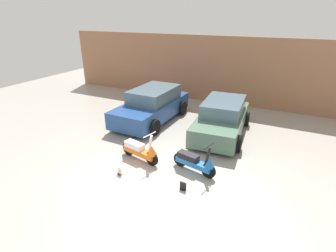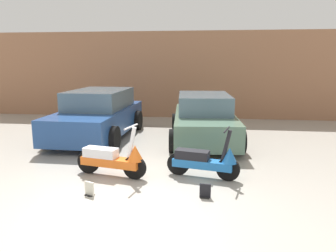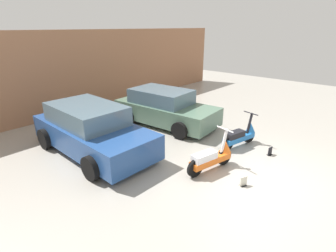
# 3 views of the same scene
# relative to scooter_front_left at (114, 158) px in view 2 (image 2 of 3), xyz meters

# --- Properties ---
(ground_plane) EXTENTS (28.00, 28.00, 0.00)m
(ground_plane) POSITION_rel_scooter_front_left_xyz_m (0.49, -1.11, -0.40)
(ground_plane) COLOR #9E998E
(wall_back) EXTENTS (19.60, 0.12, 3.60)m
(wall_back) POSITION_rel_scooter_front_left_xyz_m (0.49, 7.46, 1.40)
(wall_back) COLOR #9E6B4C
(wall_back) RESTS_ON ground_plane
(scooter_front_left) EXTENTS (1.59, 0.68, 1.12)m
(scooter_front_left) POSITION_rel_scooter_front_left_xyz_m (0.00, 0.00, 0.00)
(scooter_front_left) COLOR black
(scooter_front_left) RESTS_ON ground_plane
(scooter_front_right) EXTENTS (1.53, 0.66, 1.08)m
(scooter_front_right) POSITION_rel_scooter_front_left_xyz_m (1.93, 0.14, -0.01)
(scooter_front_right) COLOR black
(scooter_front_right) RESTS_ON ground_plane
(car_rear_left) EXTENTS (2.21, 4.44, 1.49)m
(car_rear_left) POSITION_rel_scooter_front_left_xyz_m (-1.51, 3.46, 0.32)
(car_rear_left) COLOR navy
(car_rear_left) RESTS_ON ground_plane
(car_rear_center) EXTENTS (2.25, 4.25, 1.40)m
(car_rear_center) POSITION_rel_scooter_front_left_xyz_m (1.82, 3.41, 0.27)
(car_rear_center) COLOR #51705B
(car_rear_center) RESTS_ON ground_plane
(placard_near_left_scooter) EXTENTS (0.20, 0.17, 0.26)m
(placard_near_left_scooter) POSITION_rel_scooter_front_left_xyz_m (-0.16, -1.03, -0.28)
(placard_near_left_scooter) COLOR black
(placard_near_left_scooter) RESTS_ON ground_plane
(placard_near_right_scooter) EXTENTS (0.20, 0.14, 0.26)m
(placard_near_right_scooter) POSITION_rel_scooter_front_left_xyz_m (1.93, -0.87, -0.28)
(placard_near_right_scooter) COLOR black
(placard_near_right_scooter) RESTS_ON ground_plane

